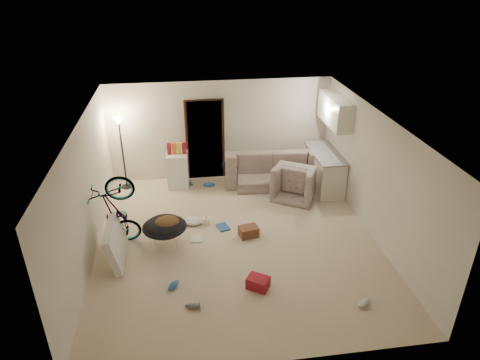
{
  "coord_description": "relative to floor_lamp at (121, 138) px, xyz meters",
  "views": [
    {
      "loc": [
        -0.95,
        -7.06,
        4.99
      ],
      "look_at": [
        0.15,
        0.6,
        1.05
      ],
      "focal_mm": 32.0,
      "sensor_mm": 36.0,
      "label": 1
    }
  ],
  "objects": [
    {
      "name": "floor_lamp",
      "position": [
        0.0,
        0.0,
        0.0
      ],
      "size": [
        0.28,
        0.28,
        1.81
      ],
      "color": "black",
      "rests_on": "floor"
    },
    {
      "name": "door_trim",
      "position": [
        2.0,
        0.29,
        -0.29
      ],
      "size": [
        0.97,
        0.04,
        2.1
      ],
      "primitive_type": "cube",
      "color": "black",
      "rests_on": "floor"
    },
    {
      "name": "floor",
      "position": [
        2.4,
        -2.65,
        -1.32
      ],
      "size": [
        5.5,
        6.0,
        0.02
      ],
      "primitive_type": "cube",
      "color": "beige",
      "rests_on": "ground"
    },
    {
      "name": "kitchen_uppers",
      "position": [
        4.96,
        -0.65,
        0.64
      ],
      "size": [
        0.38,
        1.4,
        0.65
      ],
      "primitive_type": "cube",
      "color": "silver",
      "rests_on": "wall_right"
    },
    {
      "name": "doorway",
      "position": [
        2.0,
        0.32,
        -0.29
      ],
      "size": [
        0.85,
        0.1,
        2.04
      ],
      "primitive_type": "cube",
      "color": "black",
      "rests_on": "floor"
    },
    {
      "name": "kitchen_counter",
      "position": [
        4.83,
        -0.65,
        -0.87
      ],
      "size": [
        0.6,
        1.5,
        0.88
      ],
      "primitive_type": "cube",
      "color": "silver",
      "rests_on": "floor"
    },
    {
      "name": "wall_left",
      "position": [
        -0.36,
        -2.65,
        -0.06
      ],
      "size": [
        0.02,
        6.0,
        2.5
      ],
      "primitive_type": "cube",
      "color": "silver",
      "rests_on": "floor"
    },
    {
      "name": "clothes_lump_c",
      "position": [
        1.55,
        -1.9,
        -1.25
      ],
      "size": [
        0.48,
        0.45,
        0.12
      ],
      "primitive_type": "ellipsoid",
      "rotation": [
        0.0,
        0.0,
        -0.36
      ],
      "color": "silver",
      "rests_on": "floor"
    },
    {
      "name": "snack_box_0",
      "position": [
        1.11,
        -0.1,
        -0.31
      ],
      "size": [
        0.11,
        0.08,
        0.3
      ],
      "primitive_type": "cube",
      "rotation": [
        0.0,
        0.0,
        0.12
      ],
      "color": "maroon",
      "rests_on": "mini_fridge"
    },
    {
      "name": "snack_box_3",
      "position": [
        1.47,
        -0.1,
        -0.31
      ],
      "size": [
        0.11,
        0.08,
        0.3
      ],
      "primitive_type": "cube",
      "rotation": [
        0.0,
        0.0,
        0.09
      ],
      "color": "maroon",
      "rests_on": "mini_fridge"
    },
    {
      "name": "shoe_4",
      "position": [
        4.2,
        -4.76,
        -1.25
      ],
      "size": [
        0.3,
        0.25,
        0.1
      ],
      "primitive_type": "ellipsoid",
      "rotation": [
        0.0,
        0.0,
        0.59
      ],
      "color": "white",
      "rests_on": "floor"
    },
    {
      "name": "shoe_2",
      "position": [
        1.13,
        -3.9,
        -1.25
      ],
      "size": [
        0.25,
        0.31,
        0.11
      ],
      "primitive_type": "ellipsoid",
      "rotation": [
        0.0,
        0.0,
        1.02
      ],
      "color": "#2B569D",
      "rests_on": "floor"
    },
    {
      "name": "sofa",
      "position": [
        3.59,
        -0.2,
        -0.97
      ],
      "size": [
        2.35,
        1.05,
        0.67
      ],
      "primitive_type": "imported",
      "rotation": [
        0.0,
        0.0,
        3.07
      ],
      "color": "#3D453C",
      "rests_on": "floor"
    },
    {
      "name": "ceiling",
      "position": [
        2.4,
        -2.65,
        1.2
      ],
      "size": [
        5.5,
        6.0,
        0.02
      ],
      "primitive_type": "cube",
      "color": "white",
      "rests_on": "wall_back"
    },
    {
      "name": "snack_box_1",
      "position": [
        1.23,
        -0.1,
        -0.31
      ],
      "size": [
        0.11,
        0.08,
        0.3
      ],
      "primitive_type": "cube",
      "rotation": [
        0.0,
        0.0,
        0.13
      ],
      "color": "#C35818",
      "rests_on": "mini_fridge"
    },
    {
      "name": "juicer",
      "position": [
        1.84,
        -1.98,
        -1.21
      ],
      "size": [
        0.16,
        0.16,
        0.23
      ],
      "color": "white",
      "rests_on": "floor"
    },
    {
      "name": "wall_front",
      "position": [
        2.4,
        -5.66,
        -0.06
      ],
      "size": [
        5.5,
        0.02,
        2.5
      ],
      "primitive_type": "cube",
      "color": "silver",
      "rests_on": "floor"
    },
    {
      "name": "drink_case_a",
      "position": [
        2.65,
        -2.54,
        -1.2
      ],
      "size": [
        0.42,
        0.34,
        0.21
      ],
      "primitive_type": "cube",
      "rotation": [
        0.0,
        0.0,
        0.21
      ],
      "color": "brown",
      "rests_on": "floor"
    },
    {
      "name": "sofa_drape",
      "position": [
        2.64,
        -0.2,
        -0.77
      ],
      "size": [
        0.59,
        0.5,
        0.28
      ],
      "primitive_type": "ellipsoid",
      "rotation": [
        0.0,
        0.0,
        0.07
      ],
      "color": "black",
      "rests_on": "sofa"
    },
    {
      "name": "clothes_lump_b",
      "position": [
        3.44,
        -0.33,
        -1.24
      ],
      "size": [
        0.5,
        0.46,
        0.13
      ],
      "primitive_type": "ellipsoid",
      "rotation": [
        0.0,
        0.0,
        0.2
      ],
      "color": "black",
      "rests_on": "floor"
    },
    {
      "name": "drink_case_b",
      "position": [
        2.57,
        -4.1,
        -1.2
      ],
      "size": [
        0.45,
        0.42,
        0.21
      ],
      "primitive_type": "cube",
      "rotation": [
        0.0,
        0.0,
        -0.58
      ],
      "color": "maroon",
      "rests_on": "floor"
    },
    {
      "name": "tv_box",
      "position": [
        0.1,
        -2.94,
        -0.94
      ],
      "size": [
        0.28,
        1.11,
        0.74
      ],
      "primitive_type": "cube",
      "rotation": [
        0.0,
        -0.21,
        0.0
      ],
      "color": "silver",
      "rests_on": "floor"
    },
    {
      "name": "newspaper",
      "position": [
        3.33,
        -0.98,
        -1.3
      ],
      "size": [
        0.75,
        0.71,
        0.01
      ],
      "primitive_type": "cube",
      "rotation": [
        0.0,
        0.0,
        0.97
      ],
      "color": "#B7B5A9",
      "rests_on": "floor"
    },
    {
      "name": "wall_back",
      "position": [
        2.4,
        0.36,
        -0.06
      ],
      "size": [
        5.5,
        0.02,
        2.5
      ],
      "primitive_type": "cube",
      "color": "silver",
      "rests_on": "floor"
    },
    {
      "name": "shoe_3",
      "position": [
        1.43,
        -4.43,
        -1.26
      ],
      "size": [
        0.27,
        0.13,
        0.09
      ],
      "primitive_type": "ellipsoid",
      "rotation": [
        0.0,
        0.0,
        -0.12
      ],
      "color": "slate",
      "rests_on": "floor"
    },
    {
      "name": "mini_fridge",
      "position": [
        1.28,
        -0.1,
        -0.88
      ],
      "size": [
        0.54,
        0.54,
        0.86
      ],
      "primitive_type": "cube",
      "rotation": [
        0.0,
        0.0,
        -0.06
      ],
      "color": "white",
      "rests_on": "floor"
    },
    {
      "name": "wall_right",
      "position": [
        5.16,
        -2.65,
        -0.06
      ],
      "size": [
        0.02,
        6.0,
        2.5
      ],
      "primitive_type": "cube",
      "color": "silver",
      "rests_on": "floor"
    },
    {
      "name": "book_blue",
      "position": [
        2.17,
        -2.16,
        -1.29
      ],
      "size": [
        0.3,
        0.35,
        0.03
      ],
      "primitive_type": "cube",
      "rotation": [
        0.0,
        0.0,
        0.3
      ],
      "color": "#2B569D",
      "rests_on": "floor"
    },
    {
      "name": "armchair",
      "position": [
        4.07,
        -0.97,
        -0.99
      ],
      "size": [
        1.25,
        1.21,
        0.62
      ],
      "primitive_type": "imported",
      "rotation": [
        0.0,
        0.0,
        2.61
      ],
      "color": "#3D453C",
      "rests_on": "floor"
    },
    {
      "name": "shoe_0",
      "position": [
        2.02,
        -0.26,
        -1.25
      ],
      "size": [
        0.31,
        0.14,
        0.11
      ],
      "primitive_type": "ellipsoid",
      "rotation": [
        0.0,
        0.0,
        -0.08
      ],
      "color": "#2B569D",
      "rests_on": "floor"
    },
    {
      "name": "hoodie",
      "position": [
        1.04,
        -2.67,
        -0.76
      ],
      "size": [
        0.56,
        0.5,
        0.22
      ],
      "primitive_type": "ellipsoid",
      "rotation": [
        0.0,
        0.0,
        0.24
      ],
      "color": "#50341B",
      "rests_on": "saucer_chair"
    },
    {
      "name": "bicycle",
      "position": [
        0.1,
        -2.47,
        -0.89
      ],
      "size": [
        1.59,
        0.69,
        0.92
      ],
      "primitive_type": "imported",
      "rotation": [
        0.0,
        -0.17,
        1.57
      ],
      "color": "black",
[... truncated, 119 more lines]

